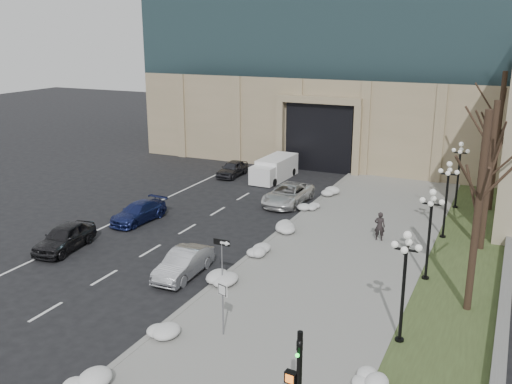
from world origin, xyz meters
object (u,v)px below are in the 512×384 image
(keep_sign, at_px, (223,298))
(one_way_sign, at_px, (224,248))
(lamppost_a, at_px, (405,272))
(car_a, at_px, (65,237))
(car_d, at_px, (288,194))
(box_truck, at_px, (274,169))
(pedestrian, at_px, (380,226))
(car_b, at_px, (184,263))
(lamppost_b, at_px, (430,222))
(car_c, at_px, (138,212))
(lamppost_d, at_px, (459,166))
(lamppost_c, at_px, (447,189))
(car_e, at_px, (232,169))

(keep_sign, bearing_deg, one_way_sign, 134.75)
(keep_sign, bearing_deg, lamppost_a, 38.87)
(car_a, xyz_separation_m, car_d, (8.25, 13.53, -0.02))
(box_truck, bearing_deg, keep_sign, -69.85)
(pedestrian, height_order, keep_sign, keep_sign)
(car_b, height_order, pedestrian, pedestrian)
(car_a, distance_m, lamppost_b, 19.92)
(car_c, height_order, one_way_sign, one_way_sign)
(keep_sign, xyz_separation_m, lamppost_d, (6.62, 22.06, 1.34))
(car_d, xyz_separation_m, lamppost_d, (11.05, 3.82, 2.35))
(car_d, height_order, lamppost_b, lamppost_b)
(lamppost_a, xyz_separation_m, lamppost_b, (0.00, 6.50, 0.00))
(lamppost_b, xyz_separation_m, lamppost_d, (0.00, 13.00, 0.00))
(pedestrian, bearing_deg, car_d, -36.92)
(lamppost_a, height_order, lamppost_b, same)
(car_b, bearing_deg, lamppost_a, -11.22)
(lamppost_a, bearing_deg, car_a, 173.65)
(car_a, height_order, lamppost_c, lamppost_c)
(lamppost_c, distance_m, lamppost_d, 6.50)
(pedestrian, bearing_deg, lamppost_a, 102.28)
(keep_sign, height_order, lamppost_d, lamppost_d)
(lamppost_b, relative_size, lamppost_d, 1.00)
(car_c, bearing_deg, lamppost_a, -18.52)
(keep_sign, bearing_deg, lamppost_b, 71.58)
(car_b, distance_m, pedestrian, 11.96)
(pedestrian, bearing_deg, car_b, 43.76)
(keep_sign, bearing_deg, car_e, 134.00)
(car_d, distance_m, pedestrian, 9.09)
(lamppost_b, xyz_separation_m, lamppost_c, (0.00, 6.50, 0.00))
(pedestrian, bearing_deg, one_way_sign, 54.86)
(car_d, height_order, pedestrian, pedestrian)
(car_d, xyz_separation_m, box_truck, (-3.62, 6.00, 0.15))
(car_b, xyz_separation_m, car_d, (0.20, 13.79, 0.04))
(car_a, distance_m, car_d, 15.84)
(one_way_sign, xyz_separation_m, lamppost_c, (8.75, 11.39, 1.06))
(car_d, height_order, lamppost_a, lamppost_a)
(keep_sign, bearing_deg, pedestrian, 94.05)
(car_c, xyz_separation_m, box_truck, (3.77, 13.72, 0.24))
(pedestrian, bearing_deg, keep_sign, 71.43)
(lamppost_b, bearing_deg, box_truck, 134.03)
(car_c, relative_size, lamppost_d, 0.92)
(car_a, relative_size, one_way_sign, 1.78)
(car_b, distance_m, lamppost_c, 15.99)
(car_b, height_order, car_e, car_b)
(car_e, xyz_separation_m, lamppost_d, (18.32, -1.64, 2.41))
(car_a, xyz_separation_m, car_e, (0.98, 19.00, -0.08))
(lamppost_a, bearing_deg, box_truck, 124.09)
(one_way_sign, bearing_deg, car_a, 177.14)
(car_c, relative_size, car_e, 1.12)
(car_e, xyz_separation_m, pedestrian, (14.96, -10.29, 0.32))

